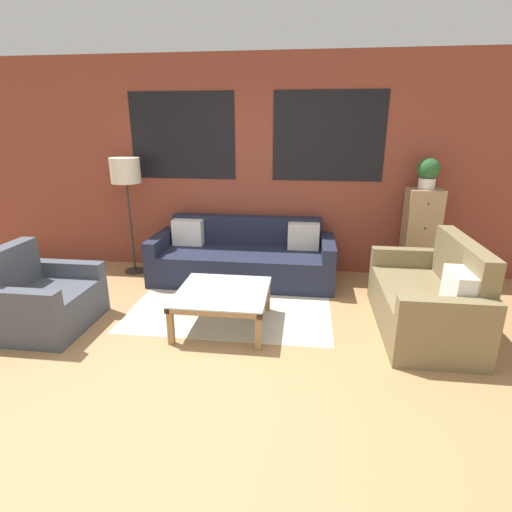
# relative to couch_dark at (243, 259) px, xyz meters

# --- Properties ---
(ground_plane) EXTENTS (16.00, 16.00, 0.00)m
(ground_plane) POSITION_rel_couch_dark_xyz_m (0.08, -1.95, -0.28)
(ground_plane) COLOR #AD7F51
(wall_back_brick) EXTENTS (8.40, 0.09, 2.80)m
(wall_back_brick) POSITION_rel_couch_dark_xyz_m (0.08, 0.49, 1.13)
(wall_back_brick) COLOR brown
(wall_back_brick) RESTS_ON ground_plane
(rug) EXTENTS (2.19, 1.77, 0.00)m
(rug) POSITION_rel_couch_dark_xyz_m (0.00, -0.73, -0.27)
(rug) COLOR beige
(rug) RESTS_ON ground_plane
(couch_dark) EXTENTS (2.32, 0.88, 0.78)m
(couch_dark) POSITION_rel_couch_dark_xyz_m (0.00, 0.00, 0.00)
(couch_dark) COLOR #1E2338
(couch_dark) RESTS_ON ground_plane
(settee_vintage) EXTENTS (0.80, 1.52, 0.92)m
(settee_vintage) POSITION_rel_couch_dark_xyz_m (2.01, -1.12, 0.03)
(settee_vintage) COLOR olive
(settee_vintage) RESTS_ON ground_plane
(armchair_corner) EXTENTS (0.80, 0.92, 0.84)m
(armchair_corner) POSITION_rel_couch_dark_xyz_m (-1.76, -1.54, 0.00)
(armchair_corner) COLOR #474C56
(armchair_corner) RESTS_ON ground_plane
(coffee_table) EXTENTS (0.89, 0.89, 0.38)m
(coffee_table) POSITION_rel_couch_dark_xyz_m (0.00, -1.31, 0.05)
(coffee_table) COLOR silver
(coffee_table) RESTS_ON ground_plane
(floor_lamp) EXTENTS (0.38, 0.38, 1.54)m
(floor_lamp) POSITION_rel_couch_dark_xyz_m (-1.54, 0.09, 1.05)
(floor_lamp) COLOR #2D2D2D
(floor_lamp) RESTS_ON ground_plane
(drawer_cabinet) EXTENTS (0.40, 0.37, 1.20)m
(drawer_cabinet) POSITION_rel_couch_dark_xyz_m (2.23, 0.23, 0.32)
(drawer_cabinet) COLOR tan
(drawer_cabinet) RESTS_ON ground_plane
(potted_plant) EXTENTS (0.26, 0.26, 0.37)m
(potted_plant) POSITION_rel_couch_dark_xyz_m (2.23, 0.23, 1.12)
(potted_plant) COLOR silver
(potted_plant) RESTS_ON drawer_cabinet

